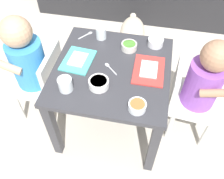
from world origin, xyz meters
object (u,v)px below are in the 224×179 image
(seated_child_right, at_px, (202,82))
(spoon_by_right_tray, at_px, (87,35))
(water_cup_left, at_px, (101,33))
(cereal_bowl_right_side, at_px, (156,42))
(dining_table, at_px, (112,79))
(water_cup_right, at_px, (65,85))
(seated_child_left, at_px, (29,61))
(food_tray_right, at_px, (149,70))
(veggie_bowl_far, at_px, (137,106))
(dog, at_px, (132,36))
(food_tray_left, at_px, (78,60))
(cereal_bowl_left_side, at_px, (99,83))
(spoon_by_left_tray, at_px, (110,68))
(veggie_bowl_near, at_px, (129,46))

(seated_child_right, height_order, spoon_by_right_tray, seated_child_right)
(water_cup_left, bearing_deg, cereal_bowl_right_side, -0.67)
(dining_table, xyz_separation_m, water_cup_right, (-0.18, -0.18, 0.11))
(seated_child_left, height_order, water_cup_left, seated_child_left)
(spoon_by_right_tray, bearing_deg, food_tray_right, -29.70)
(dining_table, bearing_deg, veggie_bowl_far, -54.94)
(spoon_by_right_tray, bearing_deg, dog, 60.94)
(seated_child_left, height_order, food_tray_left, seated_child_left)
(dog, relative_size, cereal_bowl_left_side, 4.98)
(water_cup_right, distance_m, cereal_bowl_left_side, 0.15)
(food_tray_right, bearing_deg, cereal_bowl_right_side, 86.19)
(spoon_by_right_tray, bearing_deg, dining_table, -50.21)
(food_tray_right, xyz_separation_m, cereal_bowl_left_side, (-0.22, -0.15, 0.02))
(dining_table, height_order, seated_child_right, seated_child_right)
(water_cup_left, distance_m, cereal_bowl_right_side, 0.31)
(seated_child_right, xyz_separation_m, food_tray_right, (-0.27, -0.02, 0.05))
(food_tray_left, xyz_separation_m, spoon_by_right_tray, (-0.01, 0.22, -0.00))
(food_tray_left, height_order, veggie_bowl_far, veggie_bowl_far)
(dog, height_order, food_tray_right, food_tray_right)
(cereal_bowl_left_side, relative_size, spoon_by_left_tray, 1.20)
(food_tray_right, relative_size, veggie_bowl_near, 2.50)
(water_cup_right, height_order, cereal_bowl_left_side, water_cup_right)
(dog, relative_size, veggie_bowl_far, 5.99)
(seated_child_right, xyz_separation_m, spoon_by_right_tray, (-0.65, 0.19, 0.05))
(food_tray_left, distance_m, water_cup_left, 0.22)
(seated_child_left, distance_m, dog, 0.83)
(food_tray_left, relative_size, food_tray_right, 0.94)
(food_tray_left, height_order, food_tray_right, same)
(food_tray_right, relative_size, cereal_bowl_right_side, 2.50)
(seated_child_right, bearing_deg, water_cup_right, -161.19)
(water_cup_right, bearing_deg, veggie_bowl_near, 54.51)
(food_tray_right, xyz_separation_m, water_cup_left, (-0.29, 0.21, 0.02))
(dining_table, relative_size, dog, 1.24)
(seated_child_left, bearing_deg, dog, 52.79)
(food_tray_right, xyz_separation_m, spoon_by_right_tray, (-0.38, 0.22, -0.00))
(food_tray_right, distance_m, cereal_bowl_left_side, 0.27)
(cereal_bowl_left_side, distance_m, cereal_bowl_right_side, 0.42)
(water_cup_right, relative_size, veggie_bowl_far, 0.84)
(cereal_bowl_right_side, bearing_deg, veggie_bowl_near, -156.09)
(veggie_bowl_far, relative_size, cereal_bowl_right_side, 0.95)
(food_tray_left, height_order, cereal_bowl_left_side, cereal_bowl_left_side)
(seated_child_left, xyz_separation_m, veggie_bowl_near, (0.52, 0.17, 0.05))
(water_cup_right, xyz_separation_m, spoon_by_left_tray, (0.17, 0.18, -0.03))
(dining_table, relative_size, veggie_bowl_near, 7.08)
(seated_child_left, height_order, dog, seated_child_left)
(food_tray_left, distance_m, veggie_bowl_far, 0.42)
(spoon_by_left_tray, distance_m, spoon_by_right_tray, 0.30)
(dining_table, relative_size, seated_child_left, 0.84)
(seated_child_right, height_order, cereal_bowl_right_side, seated_child_right)
(seated_child_right, bearing_deg, food_tray_right, -175.47)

